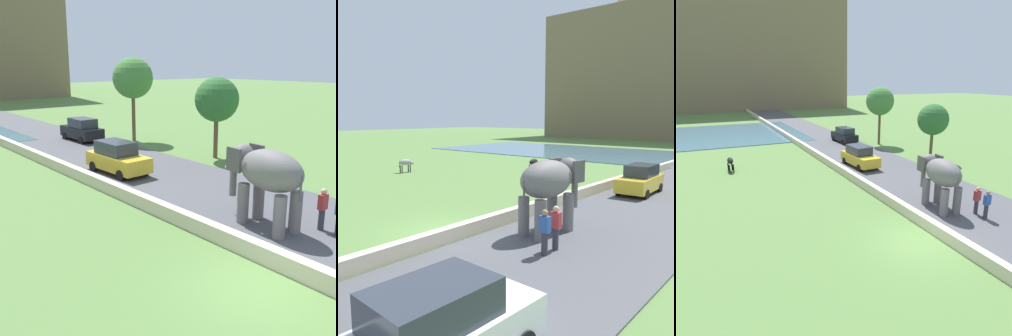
% 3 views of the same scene
% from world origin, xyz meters
% --- Properties ---
extents(ground_plane, '(220.00, 220.00, 0.00)m').
position_xyz_m(ground_plane, '(0.00, 0.00, 0.00)').
color(ground_plane, '#567A3D').
extents(road_surface, '(7.00, 120.00, 0.06)m').
position_xyz_m(road_surface, '(5.00, 20.00, 0.03)').
color(road_surface, '#4C4C51').
rests_on(road_surface, ground).
extents(barrier_wall, '(0.40, 110.00, 0.59)m').
position_xyz_m(barrier_wall, '(1.20, 18.00, 0.29)').
color(barrier_wall, beige).
rests_on(barrier_wall, ground).
extents(hill_distant, '(64.00, 28.00, 26.93)m').
position_xyz_m(hill_distant, '(-6.00, 77.04, 13.47)').
color(hill_distant, '#7F6B4C').
rests_on(hill_distant, ground).
extents(elephant, '(1.64, 3.53, 2.99)m').
position_xyz_m(elephant, '(3.45, 2.69, 2.04)').
color(elephant, slate).
rests_on(elephant, ground).
extents(person_beside_elephant, '(0.36, 0.22, 1.63)m').
position_xyz_m(person_beside_elephant, '(4.74, 1.09, 0.87)').
color(person_beside_elephant, '#33333D').
rests_on(person_beside_elephant, ground).
extents(person_trailing, '(0.36, 0.22, 1.63)m').
position_xyz_m(person_trailing, '(4.74, 0.42, 0.87)').
color(person_trailing, '#33333D').
rests_on(person_trailing, ground).
extents(car_black, '(1.85, 4.03, 1.80)m').
position_xyz_m(car_black, '(6.58, 22.49, 0.90)').
color(car_black, black).
rests_on(car_black, ground).
extents(car_yellow, '(1.91, 4.06, 1.80)m').
position_xyz_m(car_yellow, '(3.42, 12.54, 0.90)').
color(car_yellow, gold).
rests_on(car_yellow, ground).
extents(cow_black, '(0.49, 1.40, 1.15)m').
position_xyz_m(cow_black, '(-6.75, 15.67, 0.84)').
color(cow_black, black).
rests_on(cow_black, ground).
extents(tree_near, '(2.78, 2.78, 5.12)m').
position_xyz_m(tree_near, '(10.38, 11.81, 3.71)').
color(tree_near, brown).
rests_on(tree_near, ground).
extents(tree_mid, '(3.10, 3.10, 6.38)m').
position_xyz_m(tree_mid, '(9.79, 20.05, 4.80)').
color(tree_mid, brown).
rests_on(tree_mid, ground).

